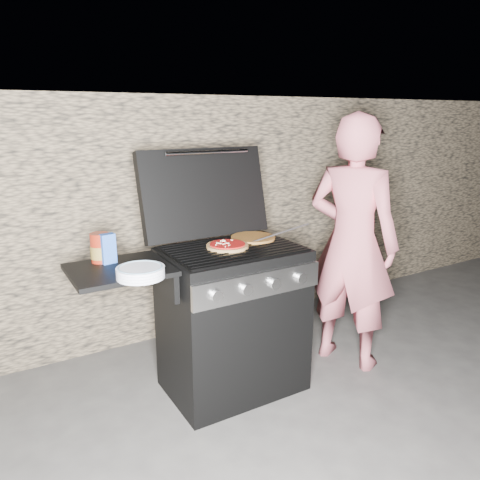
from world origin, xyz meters
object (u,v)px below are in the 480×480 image
gas_grill (196,329)px  sauce_jar (100,248)px  pizza_topped (227,245)px  person (352,243)px

gas_grill → sauce_jar: (-0.47, 0.15, 0.53)m
pizza_topped → sauce_jar: sauce_jar is taller
sauce_jar → pizza_topped: bearing=-10.4°
gas_grill → sauce_jar: sauce_jar is taller
sauce_jar → person: (1.57, -0.25, -0.14)m
pizza_topped → person: 0.88m
pizza_topped → person: person is taller
gas_grill → sauce_jar: bearing=162.8°
sauce_jar → gas_grill: bearing=-17.2°
gas_grill → sauce_jar: size_ratio=8.54×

